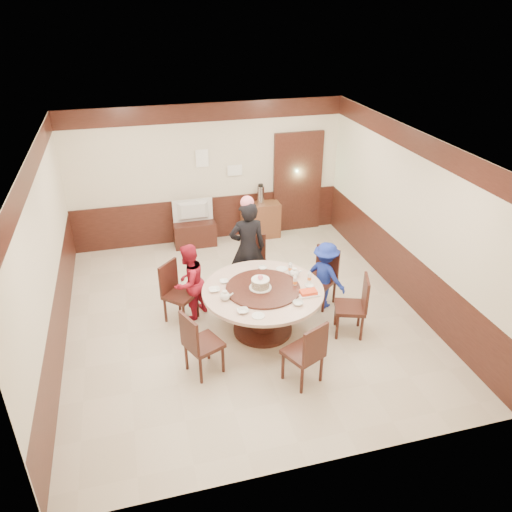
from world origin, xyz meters
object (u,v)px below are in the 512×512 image
object	(u,v)px
person_standing	(248,248)
thermos	(261,195)
banquet_table	(263,301)
birthday_cake	(260,283)
shrimp_platter	(308,293)
television	(193,212)
person_red	(189,282)
person_blue	(325,275)
tv_stand	(195,233)
side_cabinet	(260,220)

from	to	relation	value
person_standing	thermos	distance (m)	2.23
banquet_table	birthday_cake	size ratio (longest dim) A/B	5.45
banquet_table	birthday_cake	xyz separation A→B (m)	(-0.04, 0.00, 0.32)
birthday_cake	shrimp_platter	xyz separation A→B (m)	(0.64, -0.31, -0.08)
person_standing	birthday_cake	world-z (taller)	person_standing
banquet_table	birthday_cake	bearing A→B (deg)	175.94
person_standing	television	bearing A→B (deg)	-71.08
banquet_table	person_red	distance (m)	1.22
television	thermos	xyz separation A→B (m)	(1.41, 0.03, 0.21)
person_blue	tv_stand	size ratio (longest dim) A/B	1.35
thermos	person_red	bearing A→B (deg)	-125.99
birthday_cake	television	bearing A→B (deg)	99.03
person_standing	person_red	distance (m)	1.19
person_red	person_standing	bearing A→B (deg)	161.16
tv_stand	shrimp_platter	bearing A→B (deg)	-71.96
thermos	banquet_table	bearing A→B (deg)	-104.79
television	side_cabinet	bearing A→B (deg)	-179.17
birthday_cake	thermos	distance (m)	3.37
birthday_cake	tv_stand	world-z (taller)	birthday_cake
banquet_table	shrimp_platter	world-z (taller)	shrimp_platter
person_standing	television	size ratio (longest dim) A/B	2.08
person_standing	birthday_cake	bearing A→B (deg)	87.56
side_cabinet	person_blue	bearing A→B (deg)	-83.65
television	side_cabinet	size ratio (longest dim) A/B	1.01
person_blue	tv_stand	xyz separation A→B (m)	(-1.72, 2.80, -0.32)
shrimp_platter	side_cabinet	distance (m)	3.59
person_standing	tv_stand	bearing A→B (deg)	-71.08
television	banquet_table	bearing A→B (deg)	99.31
person_standing	person_red	world-z (taller)	person_standing
person_blue	thermos	world-z (taller)	person_blue
person_standing	shrimp_platter	xyz separation A→B (m)	(0.54, -1.47, -0.06)
person_red	side_cabinet	bearing A→B (deg)	-169.30
television	side_cabinet	xyz separation A→B (m)	(1.40, 0.03, -0.36)
shrimp_platter	television	xyz separation A→B (m)	(-1.15, 3.53, -0.05)
person_red	shrimp_platter	size ratio (longest dim) A/B	4.21
shrimp_platter	side_cabinet	size ratio (longest dim) A/B	0.38
person_red	birthday_cake	size ratio (longest dim) A/B	3.81
thermos	person_blue	bearing A→B (deg)	-83.74
banquet_table	tv_stand	xyz separation A→B (m)	(-0.55, 3.22, -0.28)
person_red	thermos	distance (m)	3.19
person_blue	television	bearing A→B (deg)	-1.99
person_red	birthday_cake	bearing A→B (deg)	101.72
shrimp_platter	thermos	distance (m)	3.57
person_blue	thermos	distance (m)	2.87
person_blue	side_cabinet	distance (m)	2.85
birthday_cake	shrimp_platter	size ratio (longest dim) A/B	1.10
banquet_table	person_standing	distance (m)	1.21
person_standing	shrimp_platter	size ratio (longest dim) A/B	5.61
person_standing	television	xyz separation A→B (m)	(-0.61, 2.05, -0.11)
person_standing	thermos	world-z (taller)	person_standing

